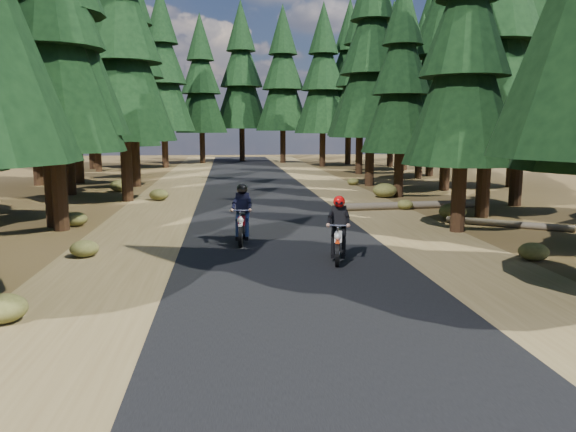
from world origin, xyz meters
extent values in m
plane|color=#463519|center=(0.00, 0.00, 0.00)|extent=(120.00, 120.00, 0.00)
cube|color=black|center=(0.00, 5.00, 0.01)|extent=(6.00, 100.00, 0.01)
cube|color=brown|center=(-4.60, 5.00, 0.00)|extent=(3.20, 100.00, 0.01)
cube|color=brown|center=(4.60, 5.00, 0.00)|extent=(3.20, 100.00, 0.01)
cylinder|color=black|center=(-7.26, 6.17, 2.67)|extent=(0.51, 0.51, 5.34)
cone|color=black|center=(-7.26, 6.17, 6.01)|extent=(4.54, 4.54, 6.68)
cylinder|color=black|center=(6.06, 4.48, 2.26)|extent=(0.48, 0.48, 4.52)
cone|color=black|center=(6.06, 4.48, 5.08)|extent=(3.84, 3.84, 5.65)
cone|color=black|center=(6.06, 4.48, 7.12)|extent=(2.94, 2.94, 4.07)
cylinder|color=black|center=(-7.70, 6.96, 3.21)|extent=(0.56, 0.56, 6.43)
cone|color=black|center=(-7.70, 6.96, 7.23)|extent=(5.46, 5.46, 8.03)
cylinder|color=black|center=(8.28, 7.39, 2.92)|extent=(0.53, 0.53, 5.84)
cone|color=black|center=(8.28, 7.39, 6.57)|extent=(4.96, 4.96, 7.30)
cylinder|color=black|center=(11.21, 10.34, 3.22)|extent=(0.56, 0.56, 6.43)
cone|color=black|center=(11.21, 10.34, 7.24)|extent=(5.47, 5.47, 8.04)
cylinder|color=black|center=(-6.35, 13.89, 2.86)|extent=(0.53, 0.53, 5.72)
cone|color=black|center=(-6.35, 13.89, 6.43)|extent=(4.86, 4.86, 7.15)
cone|color=black|center=(-6.35, 13.89, 9.01)|extent=(3.72, 3.72, 5.15)
cylinder|color=black|center=(6.98, 14.07, 2.25)|extent=(0.48, 0.48, 4.51)
cone|color=black|center=(6.98, 14.07, 5.07)|extent=(3.83, 3.83, 5.64)
cone|color=black|center=(6.98, 14.07, 7.10)|extent=(2.93, 2.93, 4.06)
cone|color=black|center=(6.98, 14.07, 9.13)|extent=(2.03, 2.03, 3.38)
cylinder|color=black|center=(-9.76, 16.85, 3.18)|extent=(0.55, 0.55, 6.37)
cone|color=black|center=(-9.76, 16.85, 7.16)|extent=(5.41, 5.41, 7.96)
cylinder|color=black|center=(10.48, 16.81, 3.24)|extent=(0.56, 0.56, 6.47)
cone|color=black|center=(10.48, 16.81, 7.28)|extent=(5.50, 5.50, 8.09)
cone|color=black|center=(10.48, 16.81, 10.19)|extent=(4.21, 4.21, 5.82)
cylinder|color=black|center=(-7.00, 20.76, 2.82)|extent=(0.53, 0.53, 5.64)
cone|color=black|center=(-7.00, 20.76, 6.34)|extent=(4.79, 4.79, 7.05)
cone|color=black|center=(-7.00, 20.76, 8.88)|extent=(3.67, 3.67, 5.08)
cylinder|color=black|center=(6.93, 19.74, 2.91)|extent=(0.53, 0.53, 5.83)
cone|color=black|center=(6.93, 19.74, 6.56)|extent=(4.95, 4.95, 7.29)
cone|color=black|center=(6.93, 19.74, 9.18)|extent=(3.79, 3.79, 5.25)
cylinder|color=black|center=(-10.86, 23.22, 2.72)|extent=(0.52, 0.52, 5.45)
cone|color=black|center=(-10.86, 23.22, 6.13)|extent=(4.63, 4.63, 6.81)
cone|color=black|center=(-10.86, 23.22, 8.58)|extent=(3.54, 3.54, 4.90)
cone|color=black|center=(-10.86, 23.22, 11.03)|extent=(2.45, 2.45, 4.09)
cylinder|color=black|center=(11.52, 24.15, 2.31)|extent=(0.48, 0.48, 4.61)
cone|color=black|center=(11.52, 24.15, 5.19)|extent=(3.92, 3.92, 5.77)
cone|color=black|center=(11.52, 24.15, 7.27)|extent=(3.00, 3.00, 4.15)
cone|color=black|center=(11.52, 24.15, 9.34)|extent=(2.08, 2.08, 3.46)
cylinder|color=black|center=(-8.12, 27.46, 2.21)|extent=(0.48, 0.48, 4.42)
cone|color=black|center=(-8.12, 27.46, 4.97)|extent=(3.76, 3.76, 5.52)
cone|color=black|center=(-8.12, 27.46, 6.96)|extent=(2.87, 2.87, 3.98)
cone|color=black|center=(-8.12, 27.46, 8.95)|extent=(1.99, 1.99, 3.31)
cylinder|color=black|center=(8.34, 28.41, 2.88)|extent=(0.53, 0.53, 5.76)
cone|color=black|center=(8.34, 28.41, 6.48)|extent=(4.90, 4.90, 7.21)
cone|color=black|center=(8.34, 28.41, 9.08)|extent=(3.75, 3.75, 5.19)
cone|color=black|center=(8.34, 28.41, 11.67)|extent=(2.59, 2.59, 4.32)
cylinder|color=black|center=(-11.79, 32.77, 2.37)|extent=(0.49, 0.49, 4.75)
cone|color=black|center=(-11.79, 32.77, 5.34)|extent=(4.04, 4.04, 5.93)
cone|color=black|center=(-11.79, 32.77, 7.48)|extent=(3.09, 3.09, 4.27)
cone|color=black|center=(-11.79, 32.77, 9.61)|extent=(2.14, 2.14, 3.56)
cylinder|color=black|center=(13.03, 32.09, 2.83)|extent=(0.53, 0.53, 5.66)
cone|color=black|center=(13.03, 32.09, 6.37)|extent=(4.81, 4.81, 7.07)
cone|color=black|center=(13.03, 32.09, 8.91)|extent=(3.68, 3.68, 5.09)
cone|color=black|center=(13.03, 32.09, 11.46)|extent=(2.55, 2.55, 4.24)
cylinder|color=black|center=(-13.00, 22.00, 3.20)|extent=(0.56, 0.56, 6.40)
cone|color=black|center=(-13.00, 22.00, 7.20)|extent=(5.44, 5.44, 8.00)
cone|color=black|center=(-13.00, 22.00, 10.08)|extent=(4.16, 4.16, 5.76)
cylinder|color=black|center=(13.00, 26.00, 3.00)|extent=(0.54, 0.54, 6.00)
cone|color=black|center=(13.00, 26.00, 6.75)|extent=(5.10, 5.10, 7.50)
cone|color=black|center=(13.00, 26.00, 9.45)|extent=(3.90, 3.90, 5.40)
cone|color=black|center=(13.00, 26.00, 12.15)|extent=(2.70, 2.70, 4.50)
cylinder|color=black|center=(15.00, 18.00, 2.80)|extent=(0.52, 0.52, 5.60)
cone|color=black|center=(15.00, 18.00, 6.30)|extent=(4.76, 4.76, 7.00)
cone|color=black|center=(15.00, 18.00, 8.82)|extent=(3.64, 3.64, 5.04)
cylinder|color=black|center=(-7.00, 37.00, 3.20)|extent=(0.56, 0.56, 6.40)
cone|color=black|center=(-7.00, 37.00, 7.20)|extent=(5.44, 5.44, 8.00)
cone|color=black|center=(-7.00, 37.00, 10.08)|extent=(4.16, 4.16, 5.76)
cone|color=black|center=(-7.00, 37.00, 12.96)|extent=(2.88, 2.88, 4.80)
cylinder|color=black|center=(7.00, 37.00, 3.00)|extent=(0.54, 0.54, 6.00)
cone|color=black|center=(7.00, 37.00, 6.75)|extent=(5.10, 5.10, 7.50)
cone|color=black|center=(7.00, 37.00, 9.45)|extent=(3.90, 3.90, 5.40)
cone|color=black|center=(7.00, 37.00, 12.15)|extent=(2.70, 2.70, 4.50)
cylinder|color=black|center=(-10.00, 40.00, 3.40)|extent=(0.57, 0.57, 6.80)
cone|color=black|center=(-10.00, 40.00, 7.65)|extent=(5.78, 5.78, 8.50)
cone|color=black|center=(-10.00, 40.00, 10.71)|extent=(4.42, 4.42, 6.12)
cone|color=black|center=(-10.00, 40.00, 13.77)|extent=(3.06, 3.06, 5.10)
cylinder|color=black|center=(10.00, 40.00, 3.20)|extent=(0.56, 0.56, 6.40)
cone|color=black|center=(10.00, 40.00, 7.20)|extent=(5.44, 5.44, 8.00)
cone|color=black|center=(10.00, 40.00, 10.08)|extent=(4.16, 4.16, 5.76)
cone|color=black|center=(10.00, 40.00, 12.96)|extent=(2.88, 2.88, 4.80)
cylinder|color=black|center=(-4.00, 43.00, 3.00)|extent=(0.54, 0.54, 6.00)
cone|color=black|center=(-4.00, 43.00, 6.75)|extent=(5.10, 5.10, 7.50)
cone|color=black|center=(-4.00, 43.00, 9.45)|extent=(3.90, 3.90, 5.40)
cone|color=black|center=(-4.00, 43.00, 12.15)|extent=(2.70, 2.70, 4.50)
cylinder|color=black|center=(4.00, 43.00, 3.20)|extent=(0.56, 0.56, 6.40)
cone|color=black|center=(4.00, 43.00, 7.20)|extent=(5.44, 5.44, 8.00)
cone|color=black|center=(4.00, 43.00, 10.08)|extent=(4.16, 4.16, 5.76)
cone|color=black|center=(4.00, 43.00, 12.96)|extent=(2.88, 2.88, 4.80)
cylinder|color=black|center=(0.00, 46.00, 3.40)|extent=(0.57, 0.57, 6.80)
cone|color=black|center=(0.00, 46.00, 7.65)|extent=(5.78, 5.78, 8.50)
cone|color=black|center=(0.00, 46.00, 10.71)|extent=(4.42, 4.42, 6.12)
cone|color=black|center=(0.00, 46.00, 13.77)|extent=(3.06, 3.06, 5.10)
cylinder|color=black|center=(-13.00, 36.00, 2.80)|extent=(0.52, 0.52, 5.60)
cone|color=black|center=(-13.00, 36.00, 6.30)|extent=(4.76, 4.76, 7.00)
cone|color=black|center=(-13.00, 36.00, 8.82)|extent=(3.64, 3.64, 5.04)
cone|color=black|center=(-13.00, 36.00, 11.34)|extent=(2.52, 2.52, 4.20)
cylinder|color=black|center=(13.00, 36.00, 3.00)|extent=(0.54, 0.54, 6.00)
cone|color=black|center=(13.00, 36.00, 6.75)|extent=(5.10, 5.10, 7.50)
cone|color=black|center=(13.00, 36.00, 9.45)|extent=(3.90, 3.90, 5.40)
cone|color=black|center=(13.00, 36.00, 12.15)|extent=(2.70, 2.70, 4.50)
cylinder|color=#4C4233|center=(6.29, 9.86, 0.16)|extent=(6.31, 1.02, 0.32)
cylinder|color=#4C4233|center=(8.16, 5.08, 0.12)|extent=(3.63, 2.59, 0.24)
ellipsoid|color=#474C1E|center=(-7.02, 6.99, 0.25)|extent=(0.84, 0.84, 0.51)
ellipsoid|color=#474C1E|center=(6.38, 0.28, 0.23)|extent=(0.78, 0.78, 0.47)
ellipsoid|color=#474C1E|center=(6.90, 6.93, 0.31)|extent=(1.03, 1.03, 0.62)
ellipsoid|color=#474C1E|center=(-5.49, 1.97, 0.23)|extent=(0.76, 0.76, 0.46)
ellipsoid|color=#474C1E|center=(6.03, 20.17, 0.21)|extent=(0.71, 0.71, 0.43)
ellipsoid|color=#474C1E|center=(-7.43, 17.97, 0.33)|extent=(1.11, 1.11, 0.66)
ellipsoid|color=#474C1E|center=(5.93, 9.72, 0.21)|extent=(0.70, 0.70, 0.42)
ellipsoid|color=#474C1E|center=(-4.91, 14.00, 0.27)|extent=(0.90, 0.90, 0.54)
ellipsoid|color=#474C1E|center=(-5.65, -3.22, 0.25)|extent=(0.85, 0.85, 0.51)
ellipsoid|color=#474C1E|center=(6.24, 13.90, 0.36)|extent=(1.20, 1.20, 0.72)
cube|color=black|center=(1.24, 0.74, 1.15)|extent=(0.42, 0.31, 0.55)
sphere|color=red|center=(1.24, 0.74, 1.55)|extent=(0.37, 0.37, 0.31)
cube|color=black|center=(-1.19, 3.34, 1.21)|extent=(0.42, 0.28, 0.58)
sphere|color=black|center=(-1.19, 3.34, 1.63)|extent=(0.35, 0.35, 0.32)
camera|label=1|loc=(-1.62, -13.38, 3.45)|focal=35.00mm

